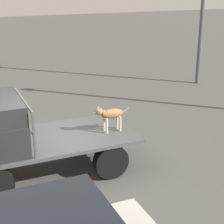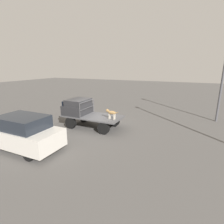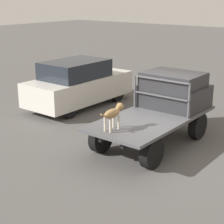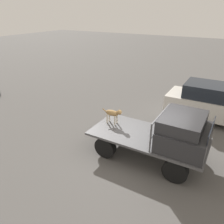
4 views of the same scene
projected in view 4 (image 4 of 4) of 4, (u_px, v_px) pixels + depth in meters
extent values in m
plane|color=#514F4C|center=(146.00, 155.00, 8.01)|extent=(80.00, 80.00, 0.00)
cylinder|color=black|center=(187.00, 145.00, 7.90)|extent=(0.78, 0.24, 0.78)
cylinder|color=black|center=(175.00, 171.00, 6.65)|extent=(0.78, 0.24, 0.78)
cylinder|color=black|center=(126.00, 128.00, 9.04)|extent=(0.78, 0.24, 0.78)
cylinder|color=black|center=(105.00, 147.00, 7.79)|extent=(0.78, 0.24, 0.78)
cube|color=black|center=(151.00, 135.00, 7.99)|extent=(3.72, 0.10, 0.18)
cube|color=black|center=(143.00, 144.00, 7.46)|extent=(3.72, 0.10, 0.18)
cube|color=#4C4C4F|center=(147.00, 136.00, 7.67)|extent=(4.04, 1.92, 0.08)
cube|color=#28282B|center=(184.00, 137.00, 6.96)|extent=(1.49, 1.80, 0.65)
cube|color=#28282B|center=(183.00, 121.00, 6.78)|extent=(1.26, 1.65, 0.40)
cube|color=black|center=(212.00, 130.00, 6.43)|extent=(0.02, 1.47, 0.30)
cube|color=#4C4C4F|center=(168.00, 116.00, 7.94)|extent=(0.04, 0.04, 0.98)
cube|color=#4C4C4F|center=(151.00, 138.00, 6.57)|extent=(0.04, 0.04, 0.98)
cube|color=#4C4C4F|center=(161.00, 113.00, 7.06)|extent=(0.04, 1.76, 0.04)
cube|color=#4C4C4F|center=(160.00, 126.00, 7.26)|extent=(0.04, 1.76, 0.04)
cylinder|color=beige|center=(117.00, 119.00, 8.42)|extent=(0.06, 0.06, 0.35)
cylinder|color=beige|center=(115.00, 121.00, 8.29)|extent=(0.06, 0.06, 0.35)
cylinder|color=beige|center=(109.00, 117.00, 8.57)|extent=(0.06, 0.06, 0.35)
cylinder|color=beige|center=(107.00, 119.00, 8.44)|extent=(0.06, 0.06, 0.35)
ellipsoid|color=olive|center=(112.00, 113.00, 8.32)|extent=(0.55, 0.22, 0.22)
sphere|color=beige|center=(115.00, 115.00, 8.27)|extent=(0.10, 0.10, 0.10)
cylinder|color=olive|center=(117.00, 113.00, 8.19)|extent=(0.16, 0.12, 0.15)
sphere|color=olive|center=(120.00, 112.00, 8.13)|extent=(0.18, 0.18, 0.18)
cone|color=beige|center=(121.00, 113.00, 8.10)|extent=(0.10, 0.10, 0.10)
cone|color=olive|center=(120.00, 110.00, 8.14)|extent=(0.06, 0.08, 0.10)
cone|color=olive|center=(119.00, 111.00, 8.06)|extent=(0.06, 0.08, 0.10)
cylinder|color=olive|center=(105.00, 111.00, 8.46)|extent=(0.23, 0.04, 0.16)
cylinder|color=black|center=(187.00, 103.00, 11.67)|extent=(0.60, 0.20, 0.60)
cylinder|color=black|center=(180.00, 114.00, 10.47)|extent=(0.60, 0.20, 0.60)
cube|color=beige|center=(214.00, 107.00, 10.29)|extent=(4.32, 1.80, 0.87)
cube|color=#1E232B|center=(212.00, 91.00, 10.07)|extent=(2.38, 1.62, 0.63)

